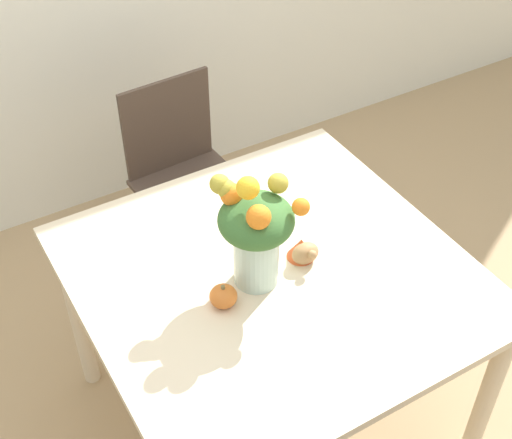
% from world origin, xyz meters
% --- Properties ---
extents(ground_plane, '(12.00, 12.00, 0.00)m').
position_xyz_m(ground_plane, '(0.00, 0.00, 0.00)').
color(ground_plane, tan).
extents(dining_table, '(1.12, 1.12, 0.76)m').
position_xyz_m(dining_table, '(0.00, 0.00, 0.66)').
color(dining_table, beige).
rests_on(dining_table, ground_plane).
extents(flower_vase, '(0.23, 0.23, 0.39)m').
position_xyz_m(flower_vase, '(-0.06, 0.00, 0.94)').
color(flower_vase, '#B2CCBC').
rests_on(flower_vase, dining_table).
extents(pumpkin, '(0.08, 0.08, 0.07)m').
position_xyz_m(pumpkin, '(-0.19, -0.04, 0.79)').
color(pumpkin, orange).
rests_on(pumpkin, dining_table).
extents(turkey_figurine, '(0.09, 0.12, 0.07)m').
position_xyz_m(turkey_figurine, '(0.11, 0.00, 0.79)').
color(turkey_figurine, '#A87A4C').
rests_on(turkey_figurine, dining_table).
extents(dining_chair_near_window, '(0.44, 0.44, 0.85)m').
position_xyz_m(dining_chair_near_window, '(0.13, 0.90, 0.45)').
color(dining_chair_near_window, '#47382D').
rests_on(dining_chair_near_window, ground_plane).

